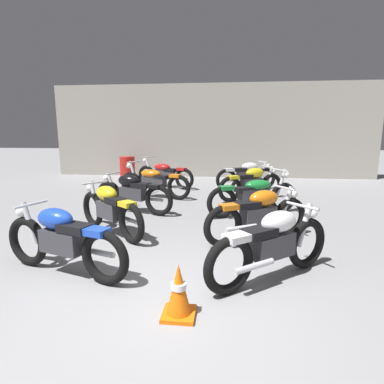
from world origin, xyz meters
name	(u,v)px	position (x,y,z in m)	size (l,w,h in m)	color
ground_plane	(151,313)	(0.00, 0.00, 0.00)	(60.00, 60.00, 0.00)	gray
back_wall	(211,131)	(0.00, 9.78, 1.80)	(12.62, 0.24, 3.60)	#9E998E
motorcycle_left_row_0	(62,239)	(-1.29, 0.73, 0.46)	(1.91, 0.75, 0.88)	black
motorcycle_left_row_1	(110,209)	(-1.30, 2.32, 0.46)	(1.59, 1.34, 0.88)	black
motorcycle_left_row_2	(133,192)	(-1.35, 3.81, 0.46)	(1.92, 0.73, 0.88)	black
motorcycle_left_row_3	(154,181)	(-1.28, 5.48, 0.45)	(2.10, 0.90, 0.97)	black
motorcycle_left_row_4	(164,173)	(-1.31, 7.07, 0.45)	(2.02, 1.07, 0.97)	black
motorcycle_right_row_0	(273,243)	(1.28, 0.88, 0.46)	(1.60, 1.32, 0.88)	black
motorcycle_right_row_1	(259,214)	(1.24, 2.25, 0.46)	(1.75, 1.10, 0.88)	black
motorcycle_right_row_2	(254,194)	(1.30, 3.91, 0.45)	(1.99, 1.12, 0.97)	black
motorcycle_right_row_3	(252,183)	(1.35, 5.46, 0.46)	(1.74, 1.11, 0.88)	black
motorcycle_right_row_4	(247,175)	(1.30, 6.95, 0.46)	(1.89, 0.80, 0.88)	black
oil_drum	(127,168)	(-3.08, 8.72, 0.43)	(0.59, 0.59, 0.85)	red
traffic_cone	(179,291)	(0.29, -0.02, 0.26)	(0.32, 0.32, 0.54)	orange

